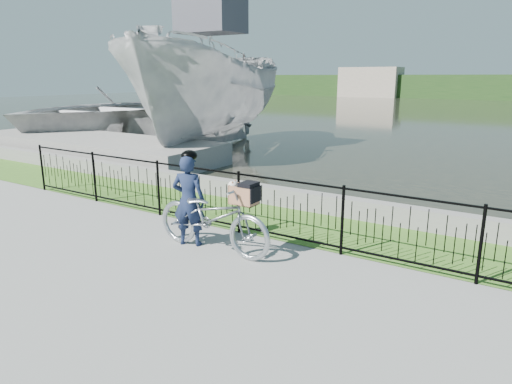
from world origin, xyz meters
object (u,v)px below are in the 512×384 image
Objects in this scene: cyclist at (189,199)px; boat_far at (122,112)px; dock at (94,147)px; boat_near at (212,95)px; bicycle_rig at (213,217)px.

cyclist is 15.10m from boat_far.
dock is 5.53m from boat_far.
cyclist is 10.00m from boat_near.
cyclist is 0.14× the size of boat_near.
boat_far is at bearing 169.85° from boat_near.
cyclist is at bearing 177.97° from bicycle_rig.
bicycle_rig is (9.17, -4.87, 0.24)m from dock.
bicycle_rig is at bearing -52.15° from boat_near.
bicycle_rig is 0.57m from cyclist.
bicycle_rig is 0.19× the size of boat_far.
dock is 0.89× the size of boat_near.
cyclist is (-0.52, 0.02, 0.22)m from bicycle_rig.
dock is at bearing -52.35° from boat_far.
dock is 0.88× the size of boat_far.
cyclist is at bearing -37.46° from boat_far.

